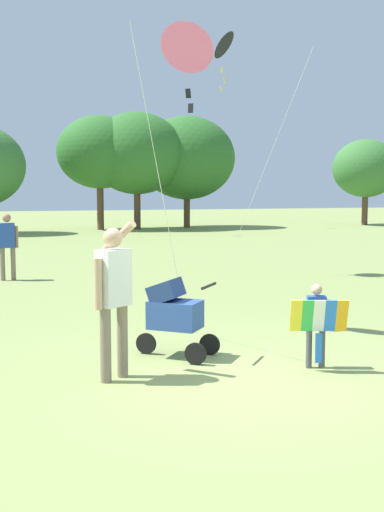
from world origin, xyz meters
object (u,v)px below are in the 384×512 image
(person_adult_flyer, at_px, (113,289))
(person_red_shirt, at_px, (7,241))
(kite_green_novelty, at_px, (224,47))
(stroller, at_px, (174,311))
(kite_adult_black, at_px, (187,49))
(child_with_butterfly_kite, at_px, (317,319))

(person_adult_flyer, bearing_deg, person_red_shirt, 95.64)
(kite_green_novelty, bearing_deg, stroller, -115.20)
(kite_adult_black, bearing_deg, kite_green_novelty, 64.48)
(person_adult_flyer, distance_m, stroller, 1.27)
(kite_green_novelty, bearing_deg, person_adult_flyer, -118.48)
(stroller, bearing_deg, kite_green_novelty, 64.80)
(person_adult_flyer, xyz_separation_m, person_red_shirt, (-0.86, 8.74, -0.11))
(kite_adult_black, bearing_deg, person_adult_flyer, -125.72)
(person_adult_flyer, bearing_deg, stroller, 38.41)
(child_with_butterfly_kite, height_order, person_adult_flyer, person_adult_flyer)
(child_with_butterfly_kite, height_order, kite_adult_black, kite_adult_black)
(kite_adult_black, bearing_deg, person_red_shirt, 110.35)
(person_adult_flyer, height_order, person_red_shirt, person_adult_flyer)
(child_with_butterfly_kite, xyz_separation_m, person_adult_flyer, (-2.42, 0.32, 0.43))
(child_with_butterfly_kite, bearing_deg, person_red_shirt, 109.91)
(person_adult_flyer, distance_m, kite_green_novelty, 10.33)
(person_adult_flyer, relative_size, person_red_shirt, 1.14)
(kite_green_novelty, relative_size, person_red_shirt, 3.78)
(child_with_butterfly_kite, bearing_deg, person_adult_flyer, 172.43)
(child_with_butterfly_kite, xyz_separation_m, person_red_shirt, (-3.28, 9.06, 0.33))
(child_with_butterfly_kite, relative_size, person_adult_flyer, 0.57)
(kite_green_novelty, xyz_separation_m, person_red_shirt, (-5.27, 0.62, -4.72))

